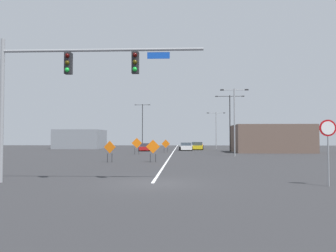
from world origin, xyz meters
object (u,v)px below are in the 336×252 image
Objects in this scene: street_lamp_mid_right at (234,116)px; traffic_signal_assembly at (66,77)px; car_red_far at (145,147)px; car_orange_approaching at (198,145)px; stop_sign at (328,139)px; street_lamp_mid_left at (216,127)px; construction_sign_left_lane at (166,144)px; construction_sign_left_shoulder at (137,144)px; car_yellow_near at (198,146)px; street_lamp_far_right at (142,122)px; construction_sign_right_lane at (153,148)px; car_white_mid at (186,147)px; street_lamp_near_right at (230,118)px; car_silver_passing at (196,146)px; construction_sign_median_far at (110,149)px.

traffic_signal_assembly is at bearing -116.19° from street_lamp_mid_right.
car_red_far is at bearing 90.81° from traffic_signal_assembly.
stop_sign is at bearing -86.79° from car_orange_approaching.
construction_sign_left_lane is at bearing -117.13° from street_lamp_mid_left.
street_lamp_mid_left is 28.45m from construction_sign_left_shoulder.
car_yellow_near reaches higher than car_red_far.
street_lamp_far_right is at bearing 104.65° from construction_sign_left_lane.
street_lamp_mid_left reaches higher than construction_sign_right_lane.
car_white_mid is (-6.03, 43.57, -1.47)m from stop_sign.
street_lamp_far_right is 2.28× the size of car_white_mid.
car_orange_approaching is (-2.85, 31.46, -4.17)m from street_lamp_mid_right.
street_lamp_near_right is at bearing 23.77° from construction_sign_left_lane.
construction_sign_right_lane is (3.07, 14.06, -3.89)m from traffic_signal_assembly.
street_lamp_near_right is 4.19× the size of construction_sign_left_shoulder.
construction_sign_left_shoulder reaches higher than construction_sign_right_lane.
car_red_far is 1.13× the size of car_orange_approaching.
street_lamp_mid_right is at bearing -82.63° from car_silver_passing.
street_lamp_near_right is 0.93× the size of street_lamp_far_right.
construction_sign_right_lane is at bearing 77.67° from traffic_signal_assembly.
construction_sign_left_shoulder reaches higher than car_red_far.
car_yellow_near is (9.38, 33.04, -0.57)m from construction_sign_median_far.
construction_sign_right_lane is at bearing -82.20° from car_red_far.
car_silver_passing is 4.21m from car_orange_approaching.
construction_sign_left_lane reaches higher than car_yellow_near.
construction_sign_median_far is at bearing 132.45° from stop_sign.
car_orange_approaching is (0.57, 9.15, -0.02)m from car_yellow_near.
construction_sign_left_lane is at bearing -105.91° from car_orange_approaching.
stop_sign is at bearing -85.49° from car_yellow_near.
street_lamp_near_right reaches higher than stop_sign.
car_red_far is (-12.91, 41.32, -1.51)m from stop_sign.
car_silver_passing is at bearing 80.69° from traffic_signal_assembly.
street_lamp_mid_left is 1.63× the size of car_yellow_near.
construction_sign_right_lane is 38.06m from car_silver_passing.
street_lamp_mid_left is at bearing -22.45° from street_lamp_far_right.
street_lamp_mid_right reaches higher than car_orange_approaching.
construction_sign_right_lane is at bearing 5.47° from construction_sign_median_far.
car_yellow_near is at bearing -93.58° from car_orange_approaching.
construction_sign_left_shoulder is 0.54× the size of car_silver_passing.
construction_sign_left_shoulder is (-13.97, -11.03, -4.09)m from street_lamp_near_right.
construction_sign_left_shoulder reaches higher than car_yellow_near.
street_lamp_far_right reaches higher than street_lamp_mid_left.
construction_sign_right_lane is at bearing -82.00° from street_lamp_far_right.
construction_sign_left_shoulder is 0.51× the size of car_white_mid.
construction_sign_right_lane is 42.27m from car_orange_approaching.
construction_sign_median_far is (-12.80, -10.73, -3.58)m from street_lamp_mid_right.
car_white_mid is 0.94× the size of car_yellow_near.
street_lamp_mid_right is at bearing -66.68° from street_lamp_far_right.
stop_sign is 19.47m from construction_sign_median_far.
construction_sign_left_lane is 0.49× the size of car_orange_approaching.
traffic_signal_assembly is at bearing -86.71° from construction_sign_median_far.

